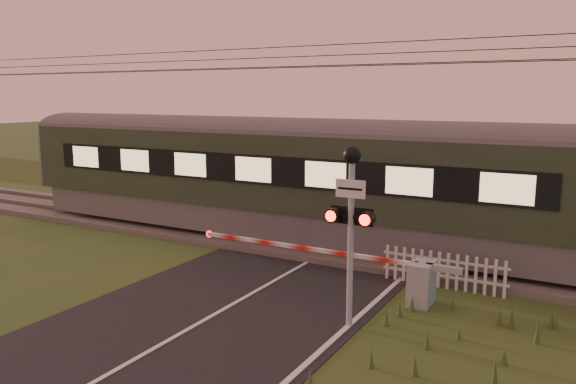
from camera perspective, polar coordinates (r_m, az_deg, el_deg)
The scene contains 7 objects.
ground at distance 12.09m, azimuth -8.85°, elevation -13.02°, with size 160.00×160.00×0.00m, color #2F481B.
road at distance 11.91m, azimuth -9.49°, elevation -13.36°, with size 6.00×140.00×0.03m.
track_bed at distance 17.35m, azimuth 4.50°, elevation -5.58°, with size 140.00×3.40×0.39m.
overhead_wires at distance 16.76m, azimuth 4.77°, elevation 13.42°, with size 120.00×0.62×0.62m.
boom_gate at distance 13.22m, azimuth 11.80°, elevation -8.52°, with size 6.91×0.75×1.00m.
crossing_signal at distance 11.12m, azimuth 6.44°, elevation -1.23°, with size 0.94×0.37×3.71m.
picket_fence at distance 14.31m, azimuth 15.51°, elevation -7.67°, with size 3.07×0.07×0.90m.
Camera 1 is at (6.94, -8.72, 4.68)m, focal length 35.00 mm.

